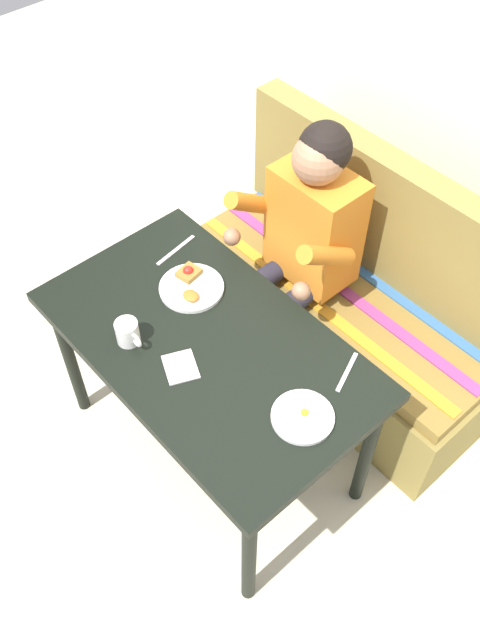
% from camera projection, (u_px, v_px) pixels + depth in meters
% --- Properties ---
extents(ground_plane, '(8.00, 8.00, 0.00)m').
position_uv_depth(ground_plane, '(213.00, 447.00, 2.87)').
color(ground_plane, beige).
extents(back_wall, '(4.40, 0.10, 2.60)m').
position_uv_depth(back_wall, '(476.00, 55.00, 2.42)').
color(back_wall, silver).
rests_on(back_wall, ground).
extents(table, '(1.20, 0.70, 0.73)m').
position_uv_depth(table, '(208.00, 355.00, 2.38)').
color(table, black).
rests_on(table, ground).
extents(couch, '(1.44, 0.56, 1.00)m').
position_uv_depth(couch, '(346.00, 305.00, 2.95)').
color(couch, olive).
rests_on(couch, ground).
extents(person, '(0.45, 0.61, 1.21)m').
position_uv_depth(person, '(301.00, 238.00, 2.62)').
color(person, orange).
rests_on(person, ground).
extents(plate_breakfast, '(0.24, 0.24, 0.05)m').
position_uv_depth(plate_breakfast, '(191.00, 286.00, 2.46)').
color(plate_breakfast, white).
rests_on(plate_breakfast, table).
extents(plate_eggs, '(0.20, 0.20, 0.04)m').
position_uv_depth(plate_eggs, '(303.00, 416.00, 2.11)').
color(plate_eggs, white).
rests_on(plate_eggs, table).
extents(coffee_mug, '(0.12, 0.08, 0.09)m').
position_uv_depth(coffee_mug, '(128.00, 332.00, 2.28)').
color(coffee_mug, white).
rests_on(coffee_mug, table).
extents(napkin, '(0.15, 0.14, 0.01)m').
position_uv_depth(napkin, '(181.00, 367.00, 2.24)').
color(napkin, silver).
rests_on(napkin, table).
extents(fork, '(0.08, 0.16, 0.00)m').
position_uv_depth(fork, '(347.00, 372.00, 2.23)').
color(fork, silver).
rests_on(fork, table).
extents(knife, '(0.04, 0.20, 0.00)m').
position_uv_depth(knife, '(176.00, 250.00, 2.59)').
color(knife, silver).
rests_on(knife, table).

